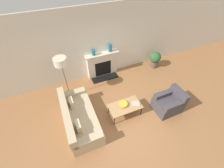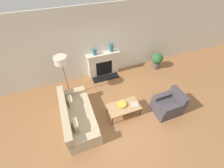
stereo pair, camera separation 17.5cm
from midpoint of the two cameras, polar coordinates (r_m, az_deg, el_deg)
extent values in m
plane|color=#99663D|center=(5.21, 3.60, -12.94)|extent=(18.00, 18.00, 0.00)
cube|color=silver|center=(6.04, -6.93, 14.73)|extent=(18.00, 0.06, 2.90)
cube|color=beige|center=(6.48, -4.51, 7.32)|extent=(1.29, 0.20, 1.04)
cube|color=black|center=(6.50, -4.19, 5.90)|extent=(0.71, 0.04, 0.68)
cube|color=black|center=(6.59, -3.44, 2.41)|extent=(1.16, 0.40, 0.02)
cube|color=beige|center=(6.15, -4.70, 11.28)|extent=(1.41, 0.28, 0.05)
cube|color=tan|center=(5.06, -12.78, -12.72)|extent=(0.93, 2.07, 0.42)
cube|color=tan|center=(4.74, -17.98, -11.14)|extent=(0.20, 2.07, 0.41)
cube|color=tan|center=(4.34, -10.30, -20.23)|extent=(0.85, 0.22, 0.14)
cube|color=tan|center=(5.45, -15.53, -3.42)|extent=(0.85, 0.22, 0.14)
cube|color=beige|center=(4.51, -13.79, -15.37)|extent=(0.12, 0.32, 0.28)
cube|color=beige|center=(5.08, -16.15, -6.83)|extent=(0.12, 0.32, 0.28)
cube|color=#423D42|center=(5.56, 19.45, -7.60)|extent=(0.87, 0.72, 0.45)
cube|color=#423D42|center=(5.47, 23.33, -3.58)|extent=(0.18, 0.72, 0.37)
cube|color=#423D42|center=(5.45, 18.50, -3.58)|extent=(0.78, 0.18, 0.16)
cube|color=#423D42|center=(5.22, 22.01, -7.53)|extent=(0.78, 0.18, 0.16)
cube|color=tan|center=(5.01, 3.98, -8.45)|extent=(1.08, 0.59, 0.03)
cylinder|color=black|center=(4.92, -0.16, -13.91)|extent=(0.03, 0.03, 0.38)
cylinder|color=black|center=(5.22, 10.12, -10.08)|extent=(0.03, 0.03, 0.38)
cylinder|color=black|center=(5.19, -2.40, -9.51)|extent=(0.03, 0.03, 0.38)
cylinder|color=black|center=(5.47, 7.40, -6.17)|extent=(0.03, 0.03, 0.38)
cylinder|color=gold|center=(5.01, 3.27, -7.97)|extent=(0.10, 0.10, 0.02)
cylinder|color=gold|center=(4.97, 3.28, -7.68)|extent=(0.29, 0.29, 0.06)
cube|color=#B2A893|center=(5.08, 8.12, -7.42)|extent=(0.31, 0.29, 0.02)
cylinder|color=brown|center=(6.08, -16.52, -4.10)|extent=(0.35, 0.35, 0.03)
cylinder|color=brown|center=(5.57, -18.05, 1.17)|extent=(0.03, 0.03, 1.48)
cylinder|color=beige|center=(5.08, -20.06, 8.08)|extent=(0.43, 0.43, 0.25)
cylinder|color=#28666B|center=(6.02, -7.96, 11.79)|extent=(0.14, 0.14, 0.23)
cylinder|color=#28666B|center=(6.18, -1.61, 13.61)|extent=(0.15, 0.15, 0.32)
cylinder|color=brown|center=(7.38, 15.01, 7.37)|extent=(0.33, 0.33, 0.30)
sphere|color=#2D5B33|center=(7.17, 15.55, 9.77)|extent=(0.49, 0.49, 0.49)
camera|label=1|loc=(0.09, -90.89, -0.85)|focal=24.00mm
camera|label=2|loc=(0.09, 89.11, 0.85)|focal=24.00mm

